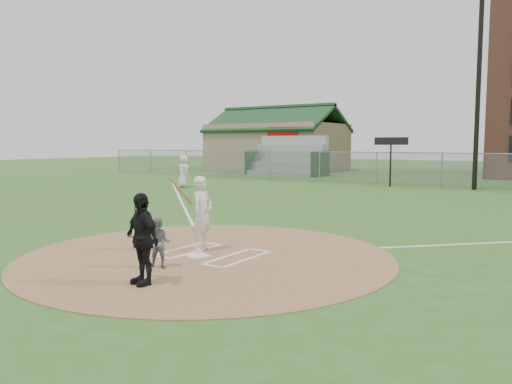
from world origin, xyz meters
The scene contains 14 objects.
ground centered at (0.00, 0.00, 0.00)m, with size 140.00×140.00×0.00m, color #2C5B1F.
dirt_circle centered at (0.00, 0.00, 0.01)m, with size 8.40×8.40×0.02m, color #9B7249.
home_plate centered at (-0.11, -0.23, 0.04)m, with size 0.46×0.46×0.03m, color silver.
foul_line_third centered at (-9.00, 9.00, 0.01)m, with size 0.10×24.00×0.01m, color white.
catcher centered at (-0.07, -1.48, 0.54)m, with size 0.50×0.39×1.03m, color slate.
umpire centered at (0.51, -2.49, 0.85)m, with size 0.97×0.40×1.66m, color black.
ondeck_player centered at (-12.43, 13.17, 0.95)m, with size 0.93×0.61×1.90m, color silver.
batters_boxes centered at (0.00, 0.15, 0.03)m, with size 2.08×1.88×0.01m.
batter_at_plate centered at (-0.40, 0.31, 0.91)m, with size 0.68×1.02×1.78m.
outfield_fence centered at (0.00, 22.00, 1.02)m, with size 56.08×0.08×2.03m.
bleachers centered at (-13.00, 26.20, 1.59)m, with size 6.08×3.20×3.20m.
clubhouse centered at (-18.00, 32.99, 2.39)m, with size 12.20×8.71×6.23m.
light_pole centered at (2.00, 21.00, 6.61)m, with size 1.20×0.30×12.22m.
scoreboard_sign centered at (-2.50, 20.20, 2.39)m, with size 2.00×0.10×2.93m.
Camera 1 is at (7.06, -8.70, 2.54)m, focal length 35.00 mm.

